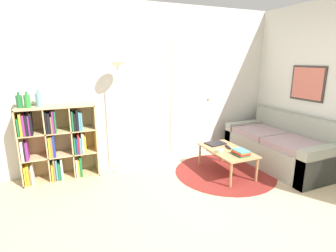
{
  "coord_description": "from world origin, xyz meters",
  "views": [
    {
      "loc": [
        -1.54,
        -1.91,
        1.73
      ],
      "look_at": [
        -0.19,
        1.23,
        0.85
      ],
      "focal_mm": 28.0,
      "sensor_mm": 36.0,
      "label": 1
    }
  ],
  "objects_px": {
    "bookshelf": "(57,143)",
    "bottle_right": "(39,99)",
    "coffee_table": "(227,152)",
    "laptop": "(215,143)",
    "bottle_left": "(19,101)",
    "floor_lamp": "(118,84)",
    "couch": "(281,148)",
    "bowl": "(220,151)",
    "bottle_middle": "(27,101)"
  },
  "relations": [
    {
      "from": "bottle_left",
      "to": "bottle_right",
      "type": "xyz_separation_m",
      "value": [
        0.24,
        0.01,
        0.01
      ]
    },
    {
      "from": "floor_lamp",
      "to": "bottle_left",
      "type": "relative_size",
      "value": 7.93
    },
    {
      "from": "couch",
      "to": "bottle_left",
      "type": "distance_m",
      "value": 4.06
    },
    {
      "from": "floor_lamp",
      "to": "couch",
      "type": "bearing_deg",
      "value": -17.56
    },
    {
      "from": "laptop",
      "to": "bookshelf",
      "type": "bearing_deg",
      "value": 166.96
    },
    {
      "from": "couch",
      "to": "bottle_left",
      "type": "relative_size",
      "value": 8.31
    },
    {
      "from": "bottle_left",
      "to": "coffee_table",
      "type": "bearing_deg",
      "value": -17.27
    },
    {
      "from": "bookshelf",
      "to": "bottle_left",
      "type": "bearing_deg",
      "value": 177.14
    },
    {
      "from": "bowl",
      "to": "bottle_middle",
      "type": "relative_size",
      "value": 0.46
    },
    {
      "from": "bottle_middle",
      "to": "bottle_right",
      "type": "relative_size",
      "value": 0.92
    },
    {
      "from": "floor_lamp",
      "to": "coffee_table",
      "type": "xyz_separation_m",
      "value": [
        1.46,
        -0.75,
        -1.02
      ]
    },
    {
      "from": "floor_lamp",
      "to": "coffee_table",
      "type": "distance_m",
      "value": 1.94
    },
    {
      "from": "bottle_right",
      "to": "couch",
      "type": "bearing_deg",
      "value": -14.29
    },
    {
      "from": "bottle_middle",
      "to": "bottle_right",
      "type": "distance_m",
      "value": 0.14
    },
    {
      "from": "bottle_right",
      "to": "bottle_middle",
      "type": "bearing_deg",
      "value": -166.18
    },
    {
      "from": "couch",
      "to": "bottle_left",
      "type": "xyz_separation_m",
      "value": [
        -3.85,
        0.91,
        0.89
      ]
    },
    {
      "from": "laptop",
      "to": "bottle_middle",
      "type": "bearing_deg",
      "value": 168.55
    },
    {
      "from": "couch",
      "to": "coffee_table",
      "type": "xyz_separation_m",
      "value": [
        -1.07,
        0.05,
        0.06
      ]
    },
    {
      "from": "coffee_table",
      "to": "bowl",
      "type": "bearing_deg",
      "value": -159.52
    },
    {
      "from": "laptop",
      "to": "bottle_left",
      "type": "xyz_separation_m",
      "value": [
        -2.77,
        0.57,
        0.78
      ]
    },
    {
      "from": "bottle_left",
      "to": "laptop",
      "type": "bearing_deg",
      "value": -11.6
    },
    {
      "from": "bottle_right",
      "to": "laptop",
      "type": "bearing_deg",
      "value": -12.8
    },
    {
      "from": "floor_lamp",
      "to": "bottle_right",
      "type": "distance_m",
      "value": 1.11
    },
    {
      "from": "floor_lamp",
      "to": "bowl",
      "type": "height_order",
      "value": "floor_lamp"
    },
    {
      "from": "bookshelf",
      "to": "bottle_middle",
      "type": "distance_m",
      "value": 0.71
    },
    {
      "from": "coffee_table",
      "to": "bottle_left",
      "type": "distance_m",
      "value": 3.03
    },
    {
      "from": "floor_lamp",
      "to": "laptop",
      "type": "relative_size",
      "value": 5.23
    },
    {
      "from": "bowl",
      "to": "bottle_left",
      "type": "distance_m",
      "value": 2.87
    },
    {
      "from": "couch",
      "to": "bottle_middle",
      "type": "height_order",
      "value": "bottle_middle"
    },
    {
      "from": "coffee_table",
      "to": "laptop",
      "type": "distance_m",
      "value": 0.3
    },
    {
      "from": "bookshelf",
      "to": "bottle_right",
      "type": "height_order",
      "value": "bottle_right"
    },
    {
      "from": "coffee_table",
      "to": "couch",
      "type": "bearing_deg",
      "value": -2.53
    },
    {
      "from": "laptop",
      "to": "bottle_middle",
      "type": "height_order",
      "value": "bottle_middle"
    },
    {
      "from": "bottle_right",
      "to": "bowl",
      "type": "bearing_deg",
      "value": -21.67
    },
    {
      "from": "couch",
      "to": "bottle_right",
      "type": "height_order",
      "value": "bottle_right"
    },
    {
      "from": "floor_lamp",
      "to": "bottle_middle",
      "type": "bearing_deg",
      "value": 176.0
    },
    {
      "from": "floor_lamp",
      "to": "bottle_middle",
      "type": "height_order",
      "value": "floor_lamp"
    },
    {
      "from": "laptop",
      "to": "bottle_right",
      "type": "height_order",
      "value": "bottle_right"
    },
    {
      "from": "bowl",
      "to": "bottle_right",
      "type": "height_order",
      "value": "bottle_right"
    },
    {
      "from": "coffee_table",
      "to": "laptop",
      "type": "height_order",
      "value": "laptop"
    },
    {
      "from": "bookshelf",
      "to": "coffee_table",
      "type": "relative_size",
      "value": 1.17
    },
    {
      "from": "bottle_middle",
      "to": "laptop",
      "type": "bearing_deg",
      "value": -11.45
    },
    {
      "from": "bowl",
      "to": "bottle_right",
      "type": "relative_size",
      "value": 0.42
    },
    {
      "from": "couch",
      "to": "bookshelf",
      "type": "bearing_deg",
      "value": 165.48
    },
    {
      "from": "bookshelf",
      "to": "coffee_table",
      "type": "distance_m",
      "value": 2.54
    },
    {
      "from": "bookshelf",
      "to": "bottle_left",
      "type": "relative_size",
      "value": 5.09
    },
    {
      "from": "coffee_table",
      "to": "floor_lamp",
      "type": "bearing_deg",
      "value": 152.78
    },
    {
      "from": "floor_lamp",
      "to": "bookshelf",
      "type": "bearing_deg",
      "value": 174.24
    },
    {
      "from": "bookshelf",
      "to": "couch",
      "type": "xyz_separation_m",
      "value": [
        3.45,
        -0.89,
        -0.26
      ]
    },
    {
      "from": "bookshelf",
      "to": "bottle_right",
      "type": "distance_m",
      "value": 0.67
    }
  ]
}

